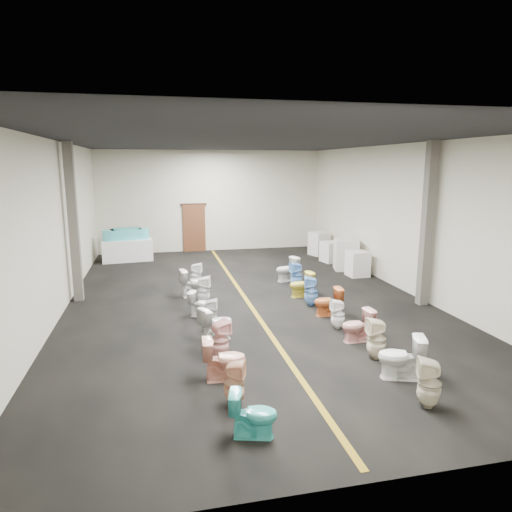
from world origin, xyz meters
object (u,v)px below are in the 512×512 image
object	(u,v)px
appliance_crate_c	(332,252)
toilet_right_7	(301,285)
toilet_left_8	(194,283)
toilet_right_1	(401,357)
toilet_left_7	(203,290)
toilet_right_5	(328,302)
appliance_crate_d	(319,244)
toilet_right_2	(376,339)
bathtub	(126,235)
toilet_left_6	(201,304)
toilet_right_3	(358,326)
toilet_right_4	(338,314)
appliance_crate_b	(346,255)
toilet_left_0	(253,414)
toilet_left_2	(224,359)
toilet_right_8	(296,275)
display_table	(127,250)
toilet_right_6	(311,291)
toilet_right_9	(287,269)
toilet_left_4	(216,324)
toilet_left_1	(234,383)
toilet_left_3	(220,340)
toilet_left_9	(196,275)
toilet_right_0	(429,383)
toilet_left_5	(210,313)
appliance_crate_a	(358,264)

from	to	relation	value
appliance_crate_c	toilet_right_7	distance (m)	5.25
toilet_left_8	toilet_right_1	world-z (taller)	toilet_left_8
toilet_left_7	toilet_right_5	size ratio (longest dim) A/B	1.10
appliance_crate_d	toilet_right_2	bearing A→B (deg)	-104.14
bathtub	toilet_left_6	size ratio (longest dim) A/B	2.77
toilet_right_3	toilet_right_4	world-z (taller)	toilet_right_3
appliance_crate_b	toilet_left_0	size ratio (longest dim) A/B	1.64
toilet_right_7	toilet_left_2	bearing A→B (deg)	-40.64
appliance_crate_c	toilet_right_8	distance (m)	4.40
display_table	toilet_right_6	xyz separation A→B (m)	(5.33, -7.45, -0.02)
toilet_right_9	toilet_right_4	bearing A→B (deg)	-18.55
toilet_left_0	toilet_right_9	distance (m)	9.05
toilet_left_4	toilet_right_5	xyz separation A→B (m)	(3.06, 1.08, -0.02)
toilet_left_0	toilet_right_6	distance (m)	6.42
toilet_right_5	toilet_right_6	xyz separation A→B (m)	(-0.15, 0.88, 0.05)
appliance_crate_d	toilet_left_1	world-z (taller)	appliance_crate_d
toilet_left_3	toilet_left_4	world-z (taller)	toilet_left_3
toilet_left_9	toilet_right_2	distance (m)	6.96
toilet_right_0	toilet_right_1	xyz separation A→B (m)	(0.09, 1.03, -0.00)
toilet_left_7	toilet_right_7	world-z (taller)	toilet_left_7
toilet_right_2	toilet_right_8	bearing A→B (deg)	-173.73
bathtub	toilet_left_9	world-z (taller)	bathtub
toilet_left_0	toilet_left_9	distance (m)	8.34
toilet_left_7	toilet_right_3	size ratio (longest dim) A/B	1.12
appliance_crate_d	display_table	bearing A→B (deg)	175.69
toilet_left_6	toilet_left_9	distance (m)	2.85
toilet_left_7	toilet_right_3	distance (m)	4.61
toilet_left_0	toilet_left_4	bearing A→B (deg)	16.14
toilet_left_6	toilet_right_0	size ratio (longest dim) A/B	0.79
appliance_crate_b	toilet_left_6	world-z (taller)	appliance_crate_b
toilet_left_9	toilet_right_3	world-z (taller)	toilet_left_9
appliance_crate_c	toilet_left_4	xyz separation A→B (m)	(-5.66, -7.35, -0.02)
toilet_left_2	toilet_right_2	size ratio (longest dim) A/B	0.93
display_table	toilet_left_5	size ratio (longest dim) A/B	2.79
toilet_left_2	toilet_right_5	size ratio (longest dim) A/B	1.08
toilet_left_6	toilet_right_1	bearing A→B (deg)	-119.68
toilet_left_6	toilet_left_2	bearing A→B (deg)	-155.69
toilet_left_8	toilet_right_1	size ratio (longest dim) A/B	1.00
toilet_left_7	toilet_left_8	bearing A→B (deg)	27.30
bathtub	appliance_crate_d	world-z (taller)	bathtub
toilet_left_2	toilet_right_2	bearing A→B (deg)	-81.95
bathtub	toilet_right_0	world-z (taller)	bathtub
appliance_crate_d	toilet_left_4	world-z (taller)	appliance_crate_d
appliance_crate_b	toilet_right_2	world-z (taller)	appliance_crate_b
toilet_right_1	appliance_crate_a	bearing A→B (deg)	-179.74
toilet_left_3	toilet_right_1	distance (m)	3.48
toilet_left_5	toilet_right_9	bearing A→B (deg)	-24.97
toilet_left_5	toilet_right_0	distance (m)	5.38
toilet_left_1	toilet_right_7	xyz separation A→B (m)	(3.01, 5.71, -0.01)
toilet_left_6	toilet_left_7	world-z (taller)	toilet_left_7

